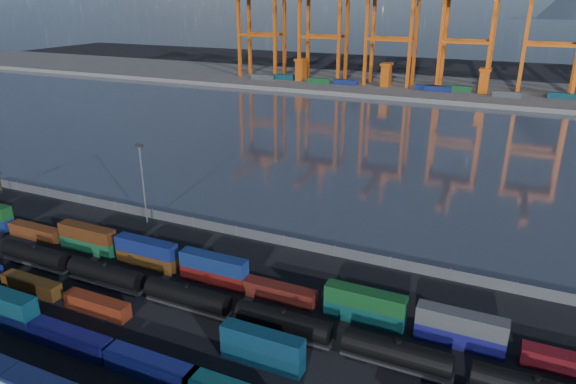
% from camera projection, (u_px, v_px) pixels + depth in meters
% --- Properties ---
extents(ground, '(700.00, 700.00, 0.00)m').
position_uv_depth(ground, '(199.00, 329.00, 71.69)').
color(ground, black).
rests_on(ground, ground).
extents(harbor_water, '(700.00, 700.00, 0.00)m').
position_uv_depth(harbor_water, '(387.00, 144.00, 160.89)').
color(harbor_water, '#333C4A').
rests_on(harbor_water, ground).
extents(far_quay, '(700.00, 70.00, 2.00)m').
position_uv_depth(far_quay, '(441.00, 89.00, 249.74)').
color(far_quay, '#514F4C').
rests_on(far_quay, ground).
extents(container_row_south, '(140.59, 2.56, 5.45)m').
position_uv_depth(container_row_south, '(95.00, 346.00, 65.39)').
color(container_row_south, '#37393B').
rests_on(container_row_south, ground).
extents(container_row_mid, '(139.91, 2.23, 4.75)m').
position_uv_depth(container_row_mid, '(248.00, 347.00, 65.11)').
color(container_row_mid, '#464A4C').
rests_on(container_row_mid, ground).
extents(container_row_north, '(140.17, 2.36, 5.02)m').
position_uv_depth(container_row_north, '(184.00, 264.00, 84.48)').
color(container_row_north, '#0F1E4E').
rests_on(container_row_north, ground).
extents(tanker_string, '(138.04, 3.02, 4.31)m').
position_uv_depth(tanker_string, '(397.00, 354.00, 63.34)').
color(tanker_string, black).
rests_on(tanker_string, ground).
extents(waterfront_fence, '(160.12, 0.12, 2.20)m').
position_uv_depth(waterfront_fence, '(284.00, 241.00, 95.12)').
color(waterfront_fence, '#595B5E').
rests_on(waterfront_fence, ground).
extents(yard_light_mast, '(1.60, 0.40, 16.60)m').
position_uv_depth(yard_light_mast, '(143.00, 179.00, 102.03)').
color(yard_light_mast, slate).
rests_on(yard_light_mast, ground).
extents(gantry_cranes, '(199.16, 46.40, 62.83)m').
position_uv_depth(gantry_cranes, '(430.00, 7.00, 233.51)').
color(gantry_cranes, '#C74D0E').
rests_on(gantry_cranes, ground).
extents(quay_containers, '(172.58, 10.99, 2.60)m').
position_uv_depth(quay_containers, '(412.00, 87.00, 240.82)').
color(quay_containers, navy).
rests_on(quay_containers, far_quay).
extents(straddle_carriers, '(140.00, 7.00, 11.10)m').
position_uv_depth(straddle_carriers, '(433.00, 77.00, 239.77)').
color(straddle_carriers, '#C74D0E').
rests_on(straddle_carriers, far_quay).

